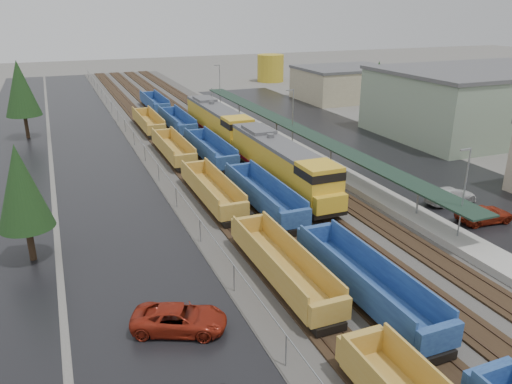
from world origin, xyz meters
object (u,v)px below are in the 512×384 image
(locomotive_lead, at_px, (282,164))
(storage_tank, at_px, (271,68))
(parked_car_east_b, at_px, (485,214))
(well_string_yellow, at_px, (241,222))
(parked_car_west_c, at_px, (179,319))
(locomotive_trail, at_px, (218,122))
(well_string_blue, at_px, (263,196))
(parked_car_east_c, at_px, (451,196))

(locomotive_lead, xyz_separation_m, storage_tank, (30.31, 71.63, 0.65))
(locomotive_lead, distance_m, parked_car_east_b, 19.67)
(storage_tank, xyz_separation_m, parked_car_east_b, (-17.39, -86.34, -2.57))
(well_string_yellow, distance_m, parked_car_west_c, 13.37)
(locomotive_trail, bearing_deg, well_string_blue, -98.94)
(storage_tank, relative_size, parked_car_east_c, 1.22)
(locomotive_trail, distance_m, parked_car_east_c, 33.86)
(parked_car_west_c, distance_m, parked_car_east_b, 29.28)
(well_string_yellow, bearing_deg, parked_car_west_c, -126.25)
(well_string_yellow, xyz_separation_m, storage_tank, (38.31, 80.78, 2.10))
(parked_car_west_c, relative_size, parked_car_east_c, 1.04)
(locomotive_lead, bearing_deg, locomotive_trail, 90.00)
(locomotive_lead, bearing_deg, well_string_yellow, -131.15)
(well_string_blue, bearing_deg, parked_car_east_c, -18.18)
(well_string_blue, distance_m, parked_car_east_b, 19.81)
(locomotive_lead, bearing_deg, parked_car_east_b, -48.73)
(well_string_blue, relative_size, parked_car_east_b, 22.59)
(parked_car_east_b, bearing_deg, well_string_yellow, 80.23)
(parked_car_east_b, xyz_separation_m, parked_car_east_c, (0.36, 4.62, 0.07))
(well_string_blue, distance_m, storage_tank, 83.46)
(parked_car_east_b, bearing_deg, locomotive_lead, 46.40)
(locomotive_trail, bearing_deg, parked_car_east_c, -66.89)
(locomotive_lead, distance_m, well_string_yellow, 12.24)
(locomotive_trail, distance_m, parked_car_east_b, 38.03)
(locomotive_lead, relative_size, parked_car_east_b, 4.32)
(parked_car_east_b, relative_size, parked_car_east_c, 0.95)
(locomotive_lead, height_order, parked_car_east_b, locomotive_lead)
(well_string_yellow, relative_size, parked_car_east_c, 17.48)
(well_string_yellow, height_order, parked_car_east_c, well_string_yellow)
(locomotive_lead, relative_size, parked_car_east_c, 4.10)
(locomotive_lead, distance_m, parked_car_east_c, 16.78)
(well_string_yellow, height_order, well_string_blue, well_string_blue)
(locomotive_lead, xyz_separation_m, parked_car_east_c, (13.27, -10.10, -1.85))
(locomotive_trail, height_order, parked_car_west_c, locomotive_trail)
(locomotive_trail, relative_size, storage_tank, 3.36)
(storage_tank, bearing_deg, well_string_yellow, -115.37)
(storage_tank, xyz_separation_m, parked_car_west_c, (-46.21, -91.55, -2.51))
(locomotive_lead, relative_size, parked_car_west_c, 3.96)
(locomotive_trail, bearing_deg, storage_tank, 59.09)
(parked_car_west_c, height_order, parked_car_east_c, parked_car_east_c)
(well_string_yellow, bearing_deg, parked_car_east_b, -14.90)
(parked_car_west_c, bearing_deg, parked_car_east_b, -54.90)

